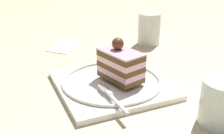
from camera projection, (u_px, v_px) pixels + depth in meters
ground_plane at (104, 88)px, 0.61m from camera, size 2.40×2.40×0.00m
dessert_plate at (112, 84)px, 0.61m from camera, size 0.27×0.27×0.02m
cake_slice at (120, 63)px, 0.60m from camera, size 0.10×0.11×0.09m
fork at (112, 97)px, 0.53m from camera, size 0.04×0.12×0.00m
drink_glass_near at (224, 105)px, 0.48m from camera, size 0.08×0.08×0.08m
drink_glass_far at (149, 30)px, 0.87m from camera, size 0.07×0.07×0.10m
folded_napkin at (67, 46)px, 0.87m from camera, size 0.13×0.15×0.00m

